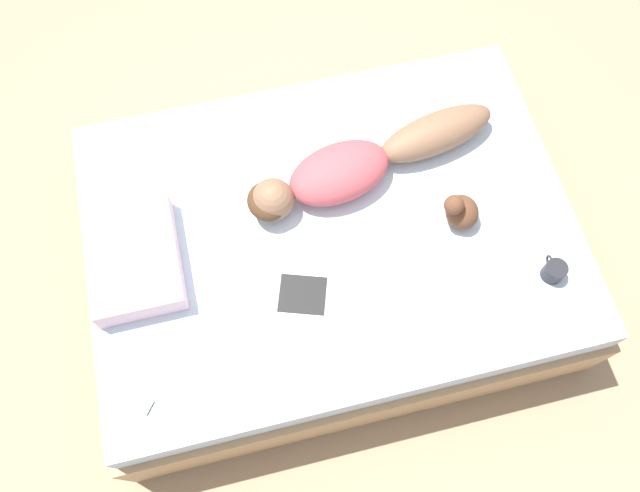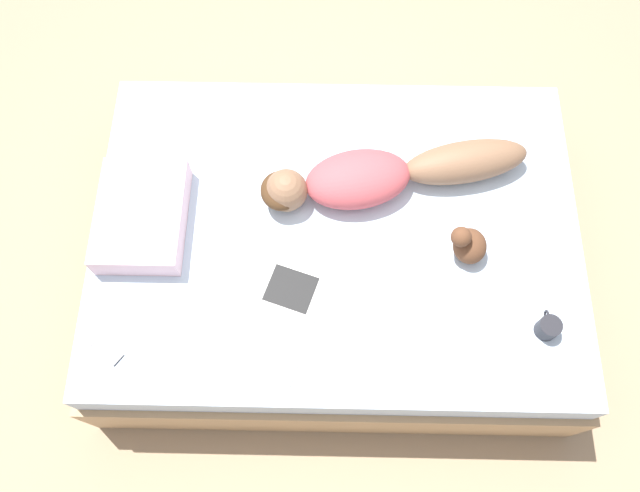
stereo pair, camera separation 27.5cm
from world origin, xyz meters
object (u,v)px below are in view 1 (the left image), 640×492
coffee_mug (554,271)px  person (362,163)px  cell_phone (135,401)px  open_magazine (300,324)px

coffee_mug → person: bearing=44.6°
person → coffee_mug: size_ratio=10.07×
cell_phone → person: bearing=-18.3°
open_magazine → cell_phone: 0.74m
open_magazine → cell_phone: (-0.16, 0.72, 0.00)m
open_magazine → cell_phone: size_ratio=4.05×
open_magazine → cell_phone: bearing=121.3°
person → coffee_mug: person is taller
person → cell_phone: (-0.82, 1.17, -0.09)m
open_magazine → coffee_mug: 1.13m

